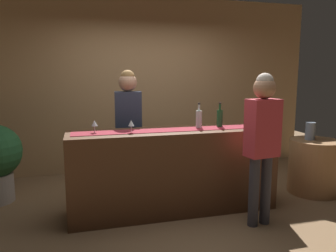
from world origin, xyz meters
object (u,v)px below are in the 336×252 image
(wine_glass_near_customer, at_px, (94,124))
(bartender, at_px, (128,120))
(wine_glass_mid_counter, at_px, (131,124))
(vase_on_side_table, at_px, (310,131))
(customer_sipping, at_px, (262,134))
(wine_bottle_clear, at_px, (199,119))
(round_side_table, at_px, (314,166))
(wine_bottle_green, at_px, (220,118))

(wine_glass_near_customer, xyz_separation_m, bartender, (0.45, 0.55, -0.05))
(wine_glass_mid_counter, bearing_deg, vase_on_side_table, 4.57)
(wine_glass_near_customer, xyz_separation_m, wine_glass_mid_counter, (0.39, -0.10, 0.00))
(wine_glass_mid_counter, distance_m, customer_sipping, 1.41)
(wine_bottle_clear, height_order, bartender, bartender)
(wine_glass_mid_counter, relative_size, bartender, 0.09)
(wine_glass_near_customer, distance_m, customer_sipping, 1.81)
(wine_glass_mid_counter, relative_size, round_side_table, 0.19)
(vase_on_side_table, bearing_deg, wine_glass_near_customer, -178.10)
(wine_glass_near_customer, bearing_deg, wine_glass_mid_counter, -14.80)
(wine_glass_near_customer, bearing_deg, round_side_table, 0.97)
(round_side_table, bearing_deg, customer_sipping, -151.10)
(wine_glass_near_customer, distance_m, vase_on_side_table, 2.89)
(wine_bottle_green, xyz_separation_m, customer_sipping, (0.19, -0.68, -0.09))
(wine_glass_mid_counter, xyz_separation_m, customer_sipping, (1.30, -0.54, -0.08))
(wine_bottle_clear, relative_size, round_side_table, 0.41)
(wine_bottle_green, distance_m, wine_glass_near_customer, 1.51)
(wine_glass_mid_counter, height_order, vase_on_side_table, wine_glass_mid_counter)
(round_side_table, height_order, vase_on_side_table, vase_on_side_table)
(vase_on_side_table, bearing_deg, round_side_table, -33.85)
(bartender, height_order, customer_sipping, bartender)
(wine_bottle_green, height_order, wine_glass_near_customer, wine_bottle_green)
(customer_sipping, height_order, vase_on_side_table, customer_sipping)
(round_side_table, bearing_deg, bartender, 168.67)
(round_side_table, bearing_deg, wine_bottle_clear, -179.66)
(wine_glass_mid_counter, bearing_deg, round_side_table, 3.44)
(bartender, xyz_separation_m, customer_sipping, (1.24, -1.19, -0.03))
(wine_glass_mid_counter, bearing_deg, wine_glass_near_customer, 165.20)
(wine_bottle_green, xyz_separation_m, vase_on_side_table, (1.37, 0.06, -0.24))
(bartender, relative_size, vase_on_side_table, 7.01)
(wine_bottle_green, relative_size, round_side_table, 0.41)
(wine_glass_near_customer, height_order, bartender, bartender)
(round_side_table, xyz_separation_m, vase_on_side_table, (-0.07, 0.05, 0.49))
(wine_bottle_clear, distance_m, vase_on_side_table, 1.66)
(wine_glass_mid_counter, xyz_separation_m, vase_on_side_table, (2.48, 0.20, -0.23))
(wine_bottle_clear, xyz_separation_m, bartender, (-0.78, 0.51, -0.06))
(customer_sipping, height_order, round_side_table, customer_sipping)
(wine_bottle_clear, height_order, wine_bottle_green, same)
(wine_bottle_clear, relative_size, vase_on_side_table, 1.26)
(wine_bottle_green, bearing_deg, bartender, 154.06)
(customer_sipping, bearing_deg, wine_glass_near_customer, 150.96)
(wine_bottle_clear, distance_m, round_side_table, 1.85)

